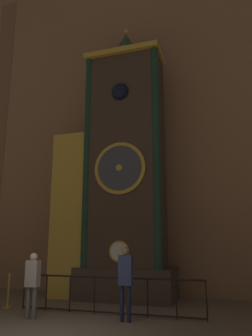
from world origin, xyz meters
name	(u,v)px	position (x,y,z in m)	size (l,w,h in m)	color
cathedral_back_wall	(128,100)	(-0.09, 6.58, 7.93)	(24.00, 0.32, 15.88)	#936B4C
clock_tower	(115,176)	(-0.15, 5.25, 4.32)	(4.43, 1.78, 10.42)	#423328
railing_fence	(107,293)	(0.47, 2.91, 0.55)	(5.32, 0.05, 0.98)	black
visitor_near	(33,279)	(-1.20, 1.83, 0.97)	(0.35, 0.23, 1.63)	#58554F
visitor_far	(125,276)	(1.20, 2.27, 1.08)	(0.36, 0.26, 1.78)	#1B213A
stanchion_post	(8,297)	(-2.69, 2.87, 0.32)	(0.28, 0.28, 0.99)	#B28E33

